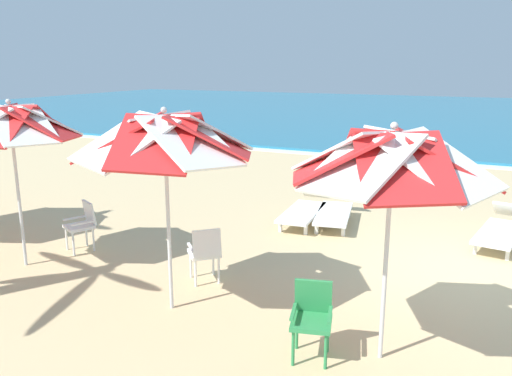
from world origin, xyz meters
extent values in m
plane|color=#D3B784|center=(0.00, 0.00, 0.00)|extent=(80.00, 80.00, 0.00)
cube|color=teal|center=(0.00, 27.85, 0.05)|extent=(80.00, 36.00, 0.10)
cube|color=white|center=(0.00, 9.55, 0.01)|extent=(80.00, 0.70, 0.01)
cylinder|color=silver|center=(-0.81, -2.99, 1.06)|extent=(0.05, 0.05, 2.11)
cube|color=red|center=(-0.32, -2.79, 2.29)|extent=(1.19, 1.16, 0.57)
cube|color=white|center=(-0.60, -2.50, 2.29)|extent=(1.14, 1.23, 0.57)
cube|color=red|center=(-1.01, -2.50, 2.29)|extent=(1.16, 1.19, 0.57)
cube|color=white|center=(-1.30, -2.79, 2.29)|extent=(1.23, 1.14, 0.57)
cube|color=red|center=(-1.30, -3.19, 2.29)|extent=(1.19, 1.16, 0.57)
cube|color=white|center=(-1.01, -3.48, 2.29)|extent=(1.14, 1.23, 0.57)
cube|color=red|center=(-0.60, -3.48, 2.29)|extent=(1.16, 1.19, 0.57)
cube|color=white|center=(-0.32, -3.19, 2.29)|extent=(1.23, 1.14, 0.57)
sphere|color=silver|center=(-0.81, -2.99, 2.60)|extent=(0.08, 0.08, 0.08)
cube|color=#2D8C4C|center=(-1.51, -3.35, 0.44)|extent=(0.53, 0.53, 0.05)
cube|color=#2D8C4C|center=(-1.56, -3.15, 0.67)|extent=(0.43, 0.20, 0.40)
cube|color=#2D8C4C|center=(-1.31, -3.30, 0.55)|extent=(0.14, 0.39, 0.03)
cube|color=#2D8C4C|center=(-1.70, -3.40, 0.55)|extent=(0.14, 0.39, 0.03)
cylinder|color=#2D8C4C|center=(-1.29, -3.47, 0.21)|extent=(0.04, 0.04, 0.41)
cylinder|color=#2D8C4C|center=(-1.63, -3.56, 0.21)|extent=(0.04, 0.04, 0.41)
cylinder|color=#2D8C4C|center=(-1.38, -3.13, 0.21)|extent=(0.04, 0.04, 0.41)
cylinder|color=#2D8C4C|center=(-1.72, -3.22, 0.21)|extent=(0.04, 0.04, 0.41)
cylinder|color=silver|center=(-3.61, -2.98, 1.07)|extent=(0.05, 0.05, 2.15)
cube|color=red|center=(-3.09, -2.77, 2.33)|extent=(1.31, 1.21, 0.59)
cube|color=white|center=(-3.40, -2.46, 2.33)|extent=(1.23, 1.26, 0.59)
cube|color=red|center=(-3.83, -2.46, 2.33)|extent=(1.21, 1.31, 0.59)
cube|color=white|center=(-4.13, -2.77, 2.33)|extent=(1.26, 1.23, 0.59)
cube|color=red|center=(-4.13, -3.19, 2.33)|extent=(1.31, 1.21, 0.59)
cube|color=white|center=(-3.83, -3.50, 2.33)|extent=(1.23, 1.26, 0.59)
cube|color=red|center=(-3.40, -3.50, 2.33)|extent=(1.21, 1.31, 0.59)
cube|color=white|center=(-3.09, -3.19, 2.33)|extent=(1.26, 1.23, 0.59)
sphere|color=silver|center=(-3.61, -2.98, 2.66)|extent=(0.08, 0.08, 0.08)
cube|color=white|center=(-3.68, -2.00, 0.44)|extent=(0.62, 0.62, 0.05)
cube|color=white|center=(-3.54, -2.15, 0.67)|extent=(0.37, 0.36, 0.40)
cube|color=white|center=(-3.82, -2.14, 0.55)|extent=(0.30, 0.31, 0.03)
cube|color=white|center=(-3.53, -1.87, 0.55)|extent=(0.30, 0.31, 0.03)
cylinder|color=white|center=(-3.92, -2.00, 0.21)|extent=(0.04, 0.04, 0.41)
cylinder|color=white|center=(-3.67, -1.75, 0.21)|extent=(0.04, 0.04, 0.41)
cylinder|color=white|center=(-3.68, -2.25, 0.21)|extent=(0.04, 0.04, 0.41)
cylinder|color=white|center=(-3.43, -2.01, 0.21)|extent=(0.04, 0.04, 0.41)
cylinder|color=silver|center=(-6.64, -2.72, 1.08)|extent=(0.05, 0.05, 2.16)
cube|color=red|center=(-6.17, -2.53, 2.33)|extent=(1.16, 1.10, 0.54)
cube|color=white|center=(-6.45, -2.25, 2.33)|extent=(1.11, 1.14, 0.54)
cube|color=red|center=(-6.84, -2.25, 2.33)|extent=(1.10, 1.16, 0.54)
cube|color=white|center=(-7.11, -2.53, 2.33)|extent=(1.14, 1.11, 0.54)
cube|color=white|center=(-6.17, -2.92, 2.33)|extent=(1.14, 1.11, 0.54)
sphere|color=silver|center=(-6.64, -2.72, 2.65)|extent=(0.08, 0.08, 0.08)
cube|color=white|center=(-6.32, -1.82, 0.44)|extent=(0.59, 0.59, 0.05)
cube|color=white|center=(-6.23, -1.64, 0.67)|extent=(0.42, 0.27, 0.40)
cube|color=white|center=(-6.15, -1.91, 0.55)|extent=(0.21, 0.37, 0.03)
cube|color=white|center=(-6.50, -1.73, 0.55)|extent=(0.21, 0.37, 0.03)
cylinder|color=white|center=(-6.25, -2.06, 0.21)|extent=(0.04, 0.04, 0.41)
cylinder|color=white|center=(-6.56, -1.90, 0.21)|extent=(0.04, 0.04, 0.41)
cylinder|color=white|center=(-6.09, -1.74, 0.21)|extent=(0.04, 0.04, 0.41)
cylinder|color=white|center=(-6.40, -1.58, 0.21)|extent=(0.04, 0.04, 0.41)
cube|color=white|center=(0.34, 1.56, 0.25)|extent=(0.91, 1.78, 0.06)
cube|color=white|center=(0.51, 2.60, 0.44)|extent=(0.68, 0.57, 0.36)
cube|color=white|center=(0.49, 0.89, 0.11)|extent=(0.06, 0.06, 0.22)
cube|color=white|center=(-0.02, 0.97, 0.11)|extent=(0.06, 0.06, 0.22)
cube|color=white|center=(0.19, 2.23, 0.11)|extent=(0.06, 0.06, 0.22)
cube|color=white|center=(-2.72, 1.50, 0.25)|extent=(0.95, 1.79, 0.06)
cube|color=white|center=(-2.92, 2.53, 0.44)|extent=(0.69, 0.59, 0.36)
cube|color=white|center=(-2.35, 0.92, 0.11)|extent=(0.06, 0.06, 0.22)
cube|color=white|center=(-2.85, 0.82, 0.11)|extent=(0.06, 0.06, 0.22)
cube|color=white|center=(-2.59, 2.17, 0.11)|extent=(0.06, 0.06, 0.22)
cube|color=white|center=(-3.09, 2.07, 0.11)|extent=(0.06, 0.06, 0.22)
cube|color=white|center=(-3.34, 1.31, 0.25)|extent=(0.78, 1.75, 0.06)
cube|color=white|center=(-3.42, 2.36, 0.44)|extent=(0.64, 0.53, 0.36)
cube|color=white|center=(-3.03, 0.69, 0.11)|extent=(0.06, 0.06, 0.22)
cube|color=white|center=(-3.54, 0.65, 0.11)|extent=(0.06, 0.06, 0.22)
cube|color=white|center=(-3.13, 1.96, 0.11)|extent=(0.06, 0.06, 0.22)
cube|color=white|center=(-3.64, 1.92, 0.11)|extent=(0.06, 0.06, 0.22)
cube|color=#2D4CA5|center=(-3.77, 7.43, 0.10)|extent=(0.30, 0.24, 0.20)
cube|color=beige|center=(-3.77, 7.41, 0.46)|extent=(0.30, 0.25, 0.54)
sphere|color=beige|center=(-3.77, 7.40, 0.82)|extent=(0.20, 0.20, 0.20)
cube|color=beige|center=(-3.77, 7.83, 0.07)|extent=(0.26, 0.76, 0.14)
camera|label=1|loc=(0.16, -8.29, 3.21)|focal=36.30mm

